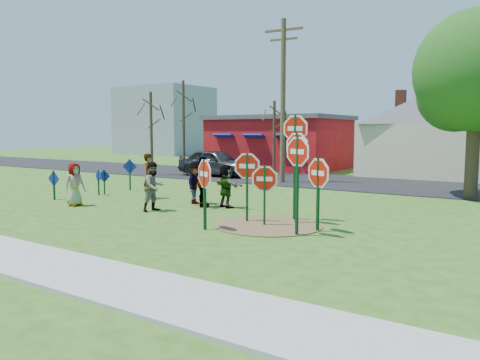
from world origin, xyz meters
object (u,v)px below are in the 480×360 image
Objects in this scene: utility_pole at (283,98)px; stop_sign_a at (205,179)px; stop_sign_b at (295,140)px; person_b at (149,176)px; stop_sign_d at (297,154)px; stop_sign_c at (298,163)px; leafy_tree at (480,77)px; person_a at (75,184)px; suv at (215,163)px.

stop_sign_a is at bearing -71.79° from utility_pole.
stop_sign_b reaches higher than person_b.
utility_pole reaches higher than stop_sign_d.
stop_sign_b is (1.48, 2.66, 1.07)m from stop_sign_a.
stop_sign_c is 13.08m from utility_pole.
person_b is at bearing -147.31° from leafy_tree.
person_a is 0.21× the size of leafy_tree.
stop_sign_a is 0.74× the size of stop_sign_d.
utility_pole reaches higher than suv.
stop_sign_a reaches higher than suv.
stop_sign_d is 1.55× the size of person_b.
utility_pole reaches higher than leafy_tree.
person_a is 3.09m from person_b.
stop_sign_b reaches higher than suv.
leafy_tree is (3.04, 10.09, 2.98)m from stop_sign_c.
person_a is at bearing -158.11° from stop_sign_d.
person_a is at bearing 146.99° from person_b.
stop_sign_c is 0.36× the size of leafy_tree.
stop_sign_b is 1.19× the size of stop_sign_d.
leafy_tree reaches higher than person_b.
stop_sign_c reaches higher than person_a.
person_a is (-9.18, -0.05, -1.15)m from stop_sign_c.
person_b is at bearing -160.03° from suv.
stop_sign_c is at bearing -59.98° from utility_pole.
leafy_tree reaches higher than stop_sign_b.
person_b is (-7.44, 1.39, -1.16)m from stop_sign_d.
person_a is 0.19× the size of utility_pole.
person_b reaches higher than person_a.
leafy_tree reaches higher than suv.
person_b is 13.95m from leafy_tree.
stop_sign_a is 12.67m from leafy_tree.
person_b is 0.24× the size of leafy_tree.
suv is (-2.34, 12.01, 0.05)m from person_a.
stop_sign_a reaches higher than person_a.
suv is at bearing 172.70° from leafy_tree.
stop_sign_b is at bearing -70.23° from person_a.
stop_sign_c is at bearing -83.48° from person_a.
stop_sign_d is at bearing -73.43° from person_a.
stop_sign_c is at bearing 44.18° from stop_sign_a.
suv is 0.56× the size of utility_pole.
person_a is at bearing -163.24° from stop_sign_c.
leafy_tree is (5.56, 10.84, 3.49)m from stop_sign_a.
person_b is (-5.69, 3.62, -0.51)m from stop_sign_a.
person_b is 9.67m from suv.
utility_pole is 9.51m from leafy_tree.
stop_sign_c reaches higher than person_b.
stop_sign_b reaches higher than stop_sign_a.
suv is at bearing 136.47° from stop_sign_b.
person_b is 0.39× the size of suv.
person_b is at bearing -12.33° from person_a.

